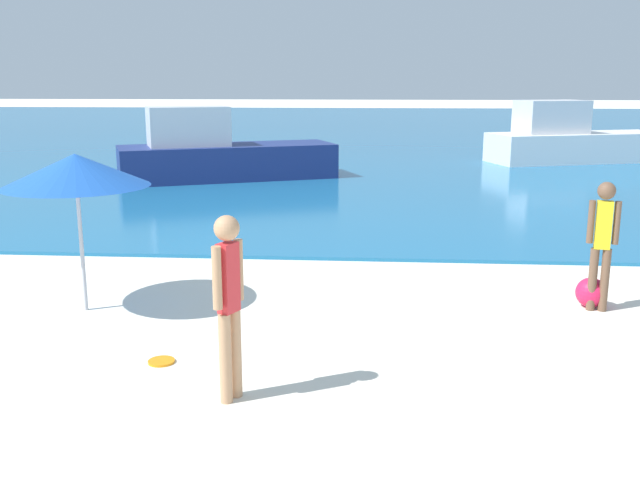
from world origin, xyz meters
name	(u,v)px	position (x,y,z in m)	size (l,w,h in m)	color
water	(365,130)	(0.00, 40.38, 0.03)	(160.00, 60.00, 0.06)	#1E6B9E
person_standing	(229,297)	(-0.81, 5.21, 0.99)	(0.23, 0.37, 1.74)	tan
frisbee	(161,361)	(-1.72, 6.01, 0.01)	(0.28, 0.28, 0.03)	orange
person_distant	(602,239)	(3.36, 8.11, 0.95)	(0.38, 0.22, 1.66)	brown
boat_near	(219,154)	(-3.96, 19.36, 0.78)	(6.42, 4.17, 2.09)	navy
boat_far	(572,141)	(7.40, 24.61, 0.79)	(6.55, 3.81, 2.12)	white
beach_ball	(591,292)	(3.32, 8.25, 0.19)	(0.39, 0.39, 0.39)	#E51E4C
beach_umbrella	(76,170)	(-3.19, 7.64, 1.81)	(1.80, 1.80, 2.01)	#B7B7BC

